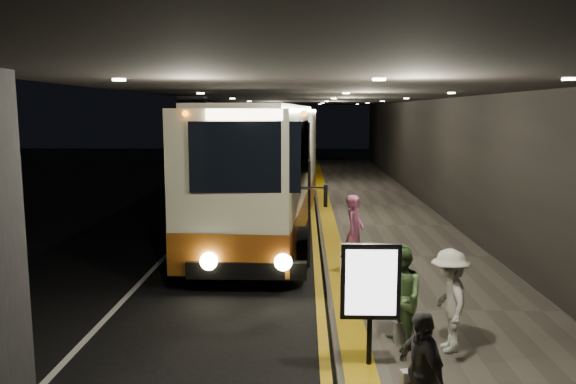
{
  "coord_description": "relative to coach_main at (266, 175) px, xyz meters",
  "views": [
    {
      "loc": [
        2.01,
        -13.64,
        3.97
      ],
      "look_at": [
        1.55,
        1.94,
        1.7
      ],
      "focal_mm": 35.0,
      "sensor_mm": 36.0,
      "label": 1
    }
  ],
  "objects": [
    {
      "name": "sidewalk",
      "position": [
        3.98,
        0.76,
        -1.85
      ],
      "size": [
        4.5,
        50.0,
        0.15
      ],
      "primitive_type": "cube",
      "color": "#514C44",
      "rests_on": "ground"
    },
    {
      "name": "stanchion_post",
      "position": [
        1.98,
        -7.65,
        -1.22
      ],
      "size": [
        0.05,
        0.05,
        1.11
      ],
      "primitive_type": "cylinder",
      "color": "black",
      "rests_on": "sidewalk"
    },
    {
      "name": "passenger_waiting_white",
      "position": [
        3.55,
        -9.24,
        -0.95
      ],
      "size": [
        0.51,
        1.08,
        1.66
      ],
      "primitive_type": "imported",
      "rotation": [
        0.0,
        0.0,
        -1.58
      ],
      "color": "#B7B8B2",
      "rests_on": "sidewalk"
    },
    {
      "name": "bag_plain",
      "position": [
        2.69,
        -10.62,
        -1.62
      ],
      "size": [
        0.27,
        0.2,
        0.31
      ],
      "primitive_type": "cube",
      "rotation": [
        0.0,
        0.0,
        0.24
      ],
      "color": "#BAB0AE",
      "rests_on": "sidewalk"
    },
    {
      "name": "kerb_stripe_yellow",
      "position": [
        1.58,
        0.76,
        -1.92
      ],
      "size": [
        0.18,
        50.0,
        0.01
      ],
      "primitive_type": "cube",
      "color": "gold",
      "rests_on": "ground"
    },
    {
      "name": "terminal_wall",
      "position": [
        6.23,
        0.76,
        1.07
      ],
      "size": [
        0.1,
        50.0,
        6.0
      ],
      "primitive_type": "cube",
      "color": "black",
      "rests_on": "ground"
    },
    {
      "name": "tactile_strip",
      "position": [
        2.08,
        0.76,
        -1.77
      ],
      "size": [
        0.5,
        50.0,
        0.01
      ],
      "primitive_type": "cube",
      "color": "gold",
      "rests_on": "sidewalk"
    },
    {
      "name": "ground",
      "position": [
        -0.77,
        -4.24,
        -1.93
      ],
      "size": [
        90.0,
        90.0,
        0.0
      ],
      "primitive_type": "plane",
      "color": "black"
    },
    {
      "name": "support_columns",
      "position": [
        -2.27,
        -0.24,
        0.27
      ],
      "size": [
        0.8,
        24.8,
        4.4
      ],
      "color": "black",
      "rests_on": "ground"
    },
    {
      "name": "passenger_waiting_grey",
      "position": [
        2.61,
        -11.66,
        -1.01
      ],
      "size": [
        0.74,
        1.0,
        1.54
      ],
      "primitive_type": "imported",
      "rotation": [
        0.0,
        0.0,
        -1.22
      ],
      "color": "#4F4E53",
      "rests_on": "sidewalk"
    },
    {
      "name": "lane_line_white",
      "position": [
        -2.57,
        0.76,
        -1.92
      ],
      "size": [
        0.12,
        50.0,
        0.01
      ],
      "primitive_type": "cube",
      "color": "silver",
      "rests_on": "ground"
    },
    {
      "name": "passenger_boarding",
      "position": [
        2.46,
        -4.53,
        -0.87
      ],
      "size": [
        0.65,
        0.78,
        1.81
      ],
      "primitive_type": "imported",
      "rotation": [
        0.0,
        0.0,
        1.17
      ],
      "color": "#BF598B",
      "rests_on": "sidewalk"
    },
    {
      "name": "coach_third",
      "position": [
        0.01,
        27.3,
        -0.15
      ],
      "size": [
        2.61,
        11.77,
        3.69
      ],
      "rotation": [
        0.0,
        0.0,
        0.01
      ],
      "color": "beige",
      "rests_on": "ground"
    },
    {
      "name": "coach_second",
      "position": [
        0.33,
        12.54,
        -0.07
      ],
      "size": [
        2.59,
        12.31,
        3.87
      ],
      "rotation": [
        0.0,
        0.0,
        0.0
      ],
      "color": "beige",
      "rests_on": "ground"
    },
    {
      "name": "passenger_waiting_green",
      "position": [
        2.78,
        -9.17,
        -0.93
      ],
      "size": [
        0.66,
        0.91,
        1.69
      ],
      "primitive_type": "imported",
      "rotation": [
        0.0,
        0.0,
        -1.37
      ],
      "color": "#4E723F",
      "rests_on": "sidewalk"
    },
    {
      "name": "bag_polka",
      "position": [
        2.88,
        -8.99,
        -1.59
      ],
      "size": [
        0.32,
        0.2,
        0.36
      ],
      "primitive_type": "cube",
      "rotation": [
        0.0,
        0.0,
        0.27
      ],
      "color": "black",
      "rests_on": "sidewalk"
    },
    {
      "name": "info_sign",
      "position": [
        2.23,
        -9.82,
        -0.51
      ],
      "size": [
        0.89,
        0.12,
        1.88
      ],
      "rotation": [
        0.0,
        0.0,
        -0.0
      ],
      "color": "black",
      "rests_on": "sidewalk"
    },
    {
      "name": "coach_main",
      "position": [
        0.0,
        0.0,
        0.0
      ],
      "size": [
        3.45,
        12.98,
        4.01
      ],
      "rotation": [
        0.0,
        0.0,
        -0.06
      ],
      "color": "beige",
      "rests_on": "ground"
    },
    {
      "name": "canopy",
      "position": [
        1.73,
        0.76,
        2.67
      ],
      "size": [
        9.0,
        50.0,
        0.4
      ],
      "primitive_type": "cube",
      "color": "black",
      "rests_on": "support_columns"
    }
  ]
}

